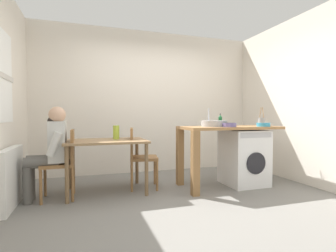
{
  "coord_description": "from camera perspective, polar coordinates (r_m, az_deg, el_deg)",
  "views": [
    {
      "loc": [
        -1.19,
        -3.08,
        1.07
      ],
      "look_at": [
        -0.03,
        0.45,
        0.93
      ],
      "focal_mm": 27.13,
      "sensor_mm": 36.0,
      "label": 1
    }
  ],
  "objects": [
    {
      "name": "ground_plane",
      "position": [
        3.47,
        2.85,
        -15.84
      ],
      "size": [
        5.46,
        5.46,
        0.0
      ],
      "primitive_type": "plane",
      "color": "slate"
    },
    {
      "name": "wall_back",
      "position": [
        4.98,
        -4.41,
        5.37
      ],
      "size": [
        4.6,
        0.1,
        2.7
      ],
      "primitive_type": "cube",
      "color": "silver",
      "rests_on": "ground_plane"
    },
    {
      "name": "wall_counter_side",
      "position": [
        4.55,
        29.19,
        5.4
      ],
      "size": [
        0.1,
        3.8,
        2.7
      ],
      "primitive_type": "cube",
      "color": "silver",
      "rests_on": "ground_plane"
    },
    {
      "name": "radiator",
      "position": [
        3.55,
        -31.85,
        -9.88
      ],
      "size": [
        0.1,
        0.8,
        0.7
      ],
      "primitive_type": "cube",
      "color": "white",
      "rests_on": "ground_plane"
    },
    {
      "name": "dining_table",
      "position": [
        3.68,
        -13.69,
        -4.58
      ],
      "size": [
        1.1,
        0.76,
        0.74
      ],
      "color": "olive",
      "rests_on": "ground_plane"
    },
    {
      "name": "chair_person_seat",
      "position": [
        3.6,
        -22.3,
        -7.01
      ],
      "size": [
        0.4,
        0.4,
        0.9
      ],
      "rotation": [
        0.0,
        0.0,
        1.57
      ],
      "color": "olive",
      "rests_on": "ground_plane"
    },
    {
      "name": "chair_opposite",
      "position": [
        3.83,
        -6.57,
        -6.32
      ],
      "size": [
        0.46,
        0.46,
        0.9
      ],
      "rotation": [
        0.0,
        0.0,
        -1.75
      ],
      "color": "olive",
      "rests_on": "ground_plane"
    },
    {
      "name": "seated_person",
      "position": [
        3.59,
        -24.91,
        -4.44
      ],
      "size": [
        0.5,
        0.51,
        1.2
      ],
      "rotation": [
        0.0,
        0.0,
        1.57
      ],
      "color": "#595651",
      "rests_on": "ground_plane"
    },
    {
      "name": "kitchen_counter",
      "position": [
        3.9,
        10.96,
        -2.43
      ],
      "size": [
        1.5,
        0.68,
        0.92
      ],
      "color": "#9E7042",
      "rests_on": "ground_plane"
    },
    {
      "name": "washing_machine",
      "position": [
        4.19,
        16.64,
        -6.73
      ],
      "size": [
        0.6,
        0.61,
        0.86
      ],
      "color": "white",
      "rests_on": "ground_plane"
    },
    {
      "name": "sink_basin",
      "position": [
        3.87,
        10.32,
        0.55
      ],
      "size": [
        0.38,
        0.38,
        0.09
      ],
      "primitive_type": "cylinder",
      "color": "#9EA0A5",
      "rests_on": "kitchen_counter"
    },
    {
      "name": "tap",
      "position": [
        4.03,
        9.1,
        1.97
      ],
      "size": [
        0.02,
        0.02,
        0.28
      ],
      "primitive_type": "cylinder",
      "color": "#B2B2B7",
      "rests_on": "kitchen_counter"
    },
    {
      "name": "bottle_tall_green",
      "position": [
        4.2,
        11.66,
        1.26
      ],
      "size": [
        0.06,
        0.06,
        0.2
      ],
      "color": "#19592D",
      "rests_on": "kitchen_counter"
    },
    {
      "name": "mixing_bowl",
      "position": [
        3.76,
        13.53,
        0.29
      ],
      "size": [
        0.21,
        0.21,
        0.06
      ],
      "color": "slate",
      "rests_on": "kitchen_counter"
    },
    {
      "name": "utensil_crock",
      "position": [
        4.4,
        20.26,
        0.97
      ],
      "size": [
        0.11,
        0.11,
        0.3
      ],
      "color": "gray",
      "rests_on": "kitchen_counter"
    },
    {
      "name": "colander",
      "position": [
        4.08,
        20.63,
        0.33
      ],
      "size": [
        0.2,
        0.2,
        0.06
      ],
      "color": "teal",
      "rests_on": "kitchen_counter"
    },
    {
      "name": "vase",
      "position": [
        3.78,
        -11.57,
        -1.39
      ],
      "size": [
        0.09,
        0.09,
        0.2
      ],
      "primitive_type": "cylinder",
      "color": "#A8C63D",
      "rests_on": "dining_table"
    },
    {
      "name": "scissors",
      "position": [
        3.89,
        13.77,
        -0.07
      ],
      "size": [
        0.15,
        0.06,
        0.01
      ],
      "color": "#B2B2B7",
      "rests_on": "kitchen_counter"
    }
  ]
}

